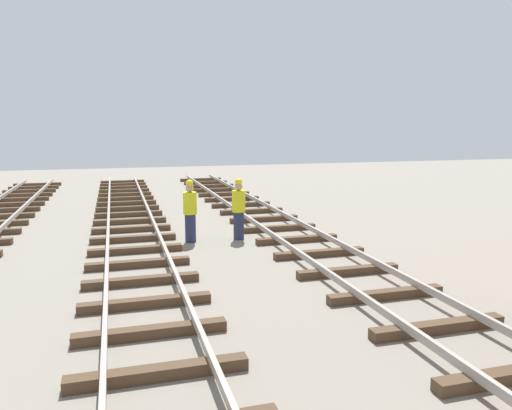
% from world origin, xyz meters
% --- Properties ---
extents(track_worker_foreground, '(0.40, 0.40, 1.87)m').
position_xyz_m(track_worker_foreground, '(-0.79, 13.38, 0.93)').
color(track_worker_foreground, '#262D4C').
rests_on(track_worker_foreground, ground).
extents(track_worker_distant, '(0.40, 0.40, 1.87)m').
position_xyz_m(track_worker_distant, '(-2.26, 13.42, 0.93)').
color(track_worker_distant, '#262D4C').
rests_on(track_worker_distant, ground).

